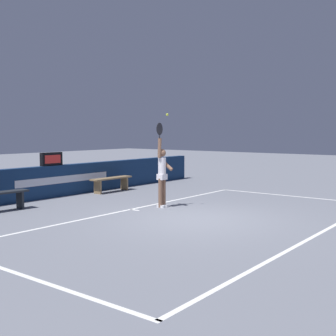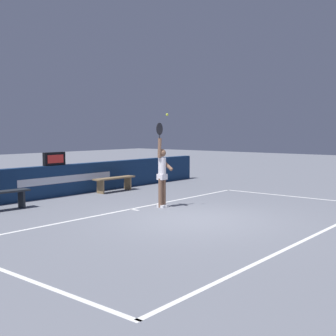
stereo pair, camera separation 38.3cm
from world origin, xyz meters
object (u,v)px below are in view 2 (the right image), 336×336
Objects in this scene: courtside_bench_near at (1,196)px; courtside_bench_far at (115,181)px; speed_display at (54,159)px; tennis_ball at (167,115)px; tennis_player at (162,173)px.

courtside_bench_far is (4.47, 0.33, -0.01)m from courtside_bench_near.
courtside_bench_far is at bearing -16.61° from speed_display.
speed_display is at bearing 99.22° from tennis_ball.
tennis_player is (0.73, -3.92, -0.26)m from speed_display.
tennis_ball reaches higher than courtside_bench_near.
tennis_ball reaches higher than courtside_bench_far.
tennis_ball is at bearing -80.78° from speed_display.
tennis_player is 3.61m from courtside_bench_far.
courtside_bench_near is (-3.15, 2.98, -0.57)m from tennis_player.
speed_display is 4.00m from tennis_player.
tennis_ball reaches higher than speed_display.
tennis_player is 1.50× the size of courtside_bench_near.
courtside_bench_far is at bearing 68.62° from tennis_ball.
courtside_bench_far is (1.38, 3.54, -2.17)m from tennis_ball.
courtside_bench_near is at bearing 136.59° from tennis_player.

